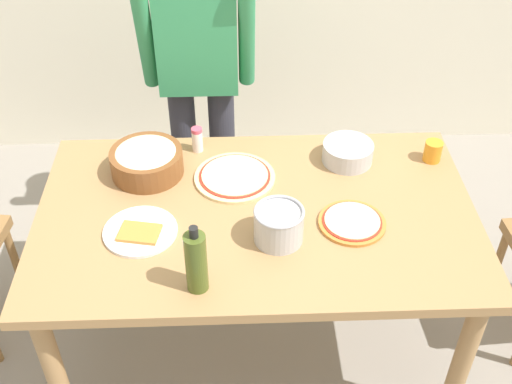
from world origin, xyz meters
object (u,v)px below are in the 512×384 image
Objects in this scene: dining_table at (257,230)px; cup_orange at (433,151)px; olive_oil_bottle at (196,262)px; salt_shaker at (197,139)px; person_cook at (199,67)px; mixing_bowl_steel at (348,153)px; popcorn_bowl at (147,160)px; steel_pot at (279,225)px; pizza_cooked_on_tray at (352,222)px; pizza_raw_on_board at (235,177)px; plate_with_slice at (140,232)px.

dining_table is 18.82× the size of cup_orange.
olive_oil_bottle reaches higher than salt_shaker.
mixing_bowl_steel is at bearing -37.75° from person_cook.
popcorn_bowl reaches higher than salt_shaker.
steel_pot is 2.04× the size of cup_orange.
pizza_cooked_on_tray reaches higher than dining_table.
pizza_raw_on_board is at bearing -75.32° from person_cook.
person_cook is (-0.22, 0.76, 0.27)m from dining_table.
dining_table is 0.83m from person_cook.
mixing_bowl_steel is 0.61m from salt_shaker.
person_cook reaches higher than pizza_raw_on_board.
plate_with_slice is 0.88m from mixing_bowl_steel.
pizza_raw_on_board is 1.57× the size of mixing_bowl_steel.
mixing_bowl_steel is (0.45, 0.10, 0.03)m from pizza_raw_on_board.
salt_shaker is at bearing 91.91° from olive_oil_bottle.
person_cook is 0.56m from popcorn_bowl.
plate_with_slice is at bearing -153.29° from mixing_bowl_steel.
cup_orange is (0.91, 0.64, -0.07)m from olive_oil_bottle.
cup_orange is at bearing 35.21° from olive_oil_bottle.
popcorn_bowl is (-0.75, 0.33, 0.05)m from pizza_cooked_on_tray.
steel_pot is at bearing -124.59° from mixing_bowl_steel.
person_cook is 19.06× the size of cup_orange.
person_cook is at bearing 106.47° from dining_table.
dining_table is at bearing 60.74° from olive_oil_bottle.
mixing_bowl_steel is 1.15× the size of steel_pot.
pizza_cooked_on_tray is at bearing -135.68° from cup_orange.
pizza_cooked_on_tray is at bearing -56.25° from person_cook.
pizza_cooked_on_tray is (0.41, -0.28, 0.00)m from pizza_raw_on_board.
dining_table is 0.51m from popcorn_bowl.
salt_shaker is at bearing 118.86° from steel_pot.
dining_table is 6.66× the size of pizza_cooked_on_tray.
mixing_bowl_steel reaches higher than plate_with_slice.
steel_pot is at bearing -5.47° from plate_with_slice.
salt_shaker reaches higher than mixing_bowl_steel.
pizza_raw_on_board is 3.69× the size of cup_orange.
person_cook is 6.75× the size of pizza_cooked_on_tray.
popcorn_bowl is at bearing 171.35° from pizza_raw_on_board.
pizza_cooked_on_tray is 1.38× the size of steel_pot.
steel_pot is (0.07, -0.15, 0.16)m from dining_table.
popcorn_bowl is (-0.41, 0.25, 0.15)m from dining_table.
mixing_bowl_steel is at bearing 38.21° from dining_table.
salt_shaker reaches higher than pizza_raw_on_board.
steel_pot is at bearing -64.41° from dining_table.
pizza_raw_on_board is 1.30× the size of pizza_cooked_on_tray.
person_cook is 5.17× the size of pizza_raw_on_board.
person_cook is 0.89m from plate_with_slice.
mixing_bowl_steel is (0.79, 0.05, -0.02)m from popcorn_bowl.
pizza_raw_on_board is 1.20× the size of plate_with_slice.
pizza_cooked_on_tray is 0.28m from steel_pot.
dining_table is 8.00× the size of mixing_bowl_steel.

